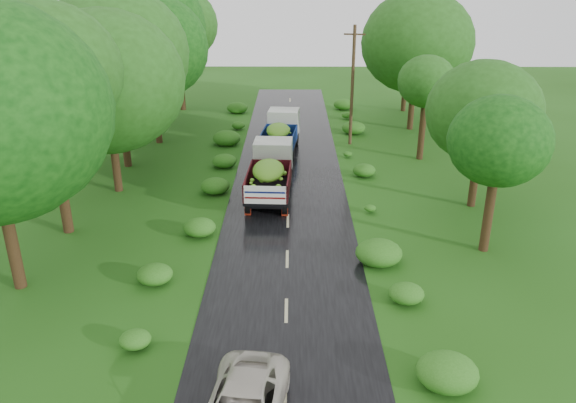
{
  "coord_description": "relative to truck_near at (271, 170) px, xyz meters",
  "views": [
    {
      "loc": [
        0.19,
        -13.67,
        11.78
      ],
      "look_at": [
        0.02,
        10.49,
        1.7
      ],
      "focal_mm": 35.0,
      "sensor_mm": 36.0,
      "label": 1
    }
  ],
  "objects": [
    {
      "name": "truck_far",
      "position": [
        0.4,
        7.99,
        -0.05
      ],
      "size": [
        2.75,
        6.26,
        2.55
      ],
      "rotation": [
        0.0,
        0.0,
        -0.1
      ],
      "color": "black",
      "rests_on": "ground"
    },
    {
      "name": "trees_right",
      "position": [
        10.48,
        8.32,
        4.07
      ],
      "size": [
        4.35,
        29.81,
        8.49
      ],
      "color": "black",
      "rests_on": "ground"
    },
    {
      "name": "road_lines",
      "position": [
        0.98,
        -9.45,
        -1.47
      ],
      "size": [
        0.12,
        69.6,
        0.0
      ],
      "color": "#BFB78C",
      "rests_on": "road"
    },
    {
      "name": "truck_near",
      "position": [
        0.0,
        0.0,
        0.0
      ],
      "size": [
        2.49,
        6.36,
        2.63
      ],
      "rotation": [
        0.0,
        0.0,
        -0.05
      ],
      "color": "black",
      "rests_on": "ground"
    },
    {
      "name": "road",
      "position": [
        0.98,
        -10.45,
        -1.48
      ],
      "size": [
        6.5,
        80.0,
        0.02
      ],
      "primitive_type": "cube",
      "color": "black",
      "rests_on": "ground"
    },
    {
      "name": "ground",
      "position": [
        0.98,
        -15.45,
        -1.49
      ],
      "size": [
        120.0,
        120.0,
        0.0
      ],
      "primitive_type": "plane",
      "color": "#1E4B10",
      "rests_on": "ground"
    },
    {
      "name": "shrubs",
      "position": [
        0.98,
        -1.45,
        -1.14
      ],
      "size": [
        11.9,
        44.0,
        0.7
      ],
      "color": "#276417",
      "rests_on": "ground"
    },
    {
      "name": "trees_left",
      "position": [
        -9.3,
        5.21,
        5.52
      ],
      "size": [
        5.88,
        34.36,
        9.69
      ],
      "color": "black",
      "rests_on": "ground"
    },
    {
      "name": "utility_pole",
      "position": [
        5.37,
        9.97,
        2.78
      ],
      "size": [
        1.45,
        0.31,
        8.29
      ],
      "rotation": [
        0.0,
        0.0,
        -0.14
      ],
      "color": "#382616",
      "rests_on": "ground"
    }
  ]
}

